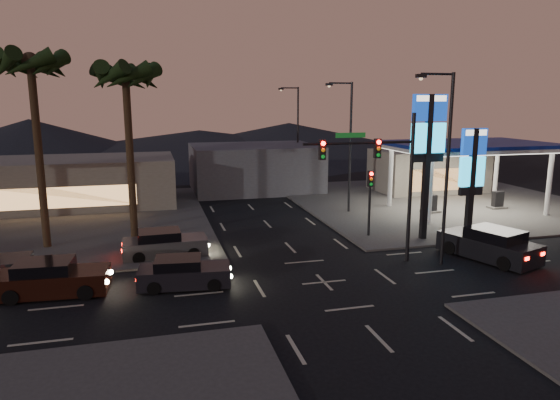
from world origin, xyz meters
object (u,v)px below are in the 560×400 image
object	(u,v)px
traffic_signal_mast	(381,167)
car_lane_a_front	(183,273)
car_lane_a_mid	(51,279)
suv_station	(490,245)
gas_station	(469,147)
pylon_sign_short	(472,167)
pylon_sign_tall	(428,138)
car_lane_b_front	(164,245)

from	to	relation	value
traffic_signal_mast	car_lane_a_front	bearing A→B (deg)	-175.35
car_lane_a_mid	suv_station	size ratio (longest dim) A/B	0.88
gas_station	pylon_sign_short	xyz separation A→B (m)	(-5.00, -7.50, -0.42)
car_lane_a_mid	suv_station	distance (m)	22.44
pylon_sign_tall	gas_station	bearing A→B (deg)	40.91
gas_station	pylon_sign_tall	size ratio (longest dim) A/B	1.36
car_lane_b_front	suv_station	world-z (taller)	suv_station
pylon_sign_short	car_lane_a_mid	distance (m)	23.90
gas_station	car_lane_b_front	size ratio (longest dim) A/B	2.55
gas_station	car_lane_b_front	distance (m)	24.47
pylon_sign_tall	car_lane_b_front	size ratio (longest dim) A/B	1.88
pylon_sign_tall	car_lane_a_mid	bearing A→B (deg)	-169.53
car_lane_a_mid	car_lane_b_front	bearing A→B (deg)	41.21
pylon_sign_short	traffic_signal_mast	xyz separation A→B (m)	(-7.24, -2.51, 0.57)
traffic_signal_mast	car_lane_a_mid	bearing A→B (deg)	-178.75
car_lane_a_mid	suv_station	bearing A→B (deg)	-1.36
pylon_sign_short	car_lane_b_front	xyz separation A→B (m)	(-18.34, 1.57, -3.94)
gas_station	pylon_sign_tall	xyz separation A→B (m)	(-7.50, -6.50, 1.31)
gas_station	car_lane_a_front	bearing A→B (deg)	-154.35
traffic_signal_mast	car_lane_a_front	world-z (taller)	traffic_signal_mast
car_lane_b_front	suv_station	size ratio (longest dim) A/B	0.84
traffic_signal_mast	pylon_sign_short	bearing A→B (deg)	19.13
suv_station	gas_station	bearing A→B (deg)	61.27
gas_station	pylon_sign_tall	world-z (taller)	pylon_sign_tall
pylon_sign_short	pylon_sign_tall	bearing A→B (deg)	158.20
pylon_sign_short	suv_station	size ratio (longest dim) A/B	1.22
car_lane_a_mid	car_lane_b_front	size ratio (longest dim) A/B	1.05
pylon_sign_short	car_lane_a_mid	xyz separation A→B (m)	(-23.40, -2.86, -3.92)
pylon_sign_tall	suv_station	world-z (taller)	pylon_sign_tall
gas_station	suv_station	world-z (taller)	gas_station
pylon_sign_tall	pylon_sign_short	distance (m)	3.20
gas_station	car_lane_a_mid	distance (m)	30.54
car_lane_a_mid	suv_station	world-z (taller)	suv_station
traffic_signal_mast	pylon_sign_tall	bearing A→B (deg)	36.52
gas_station	pylon_sign_short	distance (m)	9.02
gas_station	suv_station	bearing A→B (deg)	-118.73
car_lane_b_front	suv_station	xyz separation A→B (m)	(17.37, -4.97, 0.11)
traffic_signal_mast	car_lane_b_front	distance (m)	12.65
traffic_signal_mast	car_lane_a_front	xyz separation A→B (m)	(-10.36, -0.84, -4.57)
car_lane_a_front	gas_station	bearing A→B (deg)	25.65
car_lane_a_mid	car_lane_b_front	distance (m)	6.73
gas_station	pylon_sign_tall	bearing A→B (deg)	-139.09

